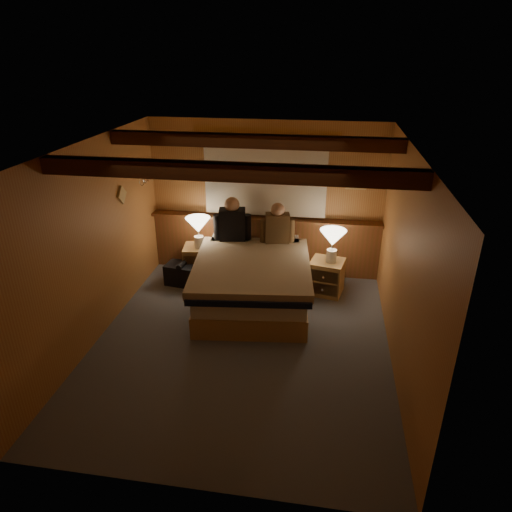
% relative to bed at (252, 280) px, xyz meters
% --- Properties ---
extents(floor, '(4.20, 4.20, 0.00)m').
position_rel_bed_xyz_m(floor, '(0.03, -0.98, -0.36)').
color(floor, '#515760').
rests_on(floor, ground).
extents(ceiling, '(4.20, 4.20, 0.00)m').
position_rel_bed_xyz_m(ceiling, '(0.03, -0.98, 2.04)').
color(ceiling, tan).
rests_on(ceiling, wall_back).
extents(wall_back, '(3.60, 0.00, 3.60)m').
position_rel_bed_xyz_m(wall_back, '(0.03, 1.12, 0.84)').
color(wall_back, '#B17C3F').
rests_on(wall_back, floor).
extents(wall_left, '(0.00, 4.20, 4.20)m').
position_rel_bed_xyz_m(wall_left, '(-1.77, -0.98, 0.84)').
color(wall_left, '#B17C3F').
rests_on(wall_left, floor).
extents(wall_right, '(0.00, 4.20, 4.20)m').
position_rel_bed_xyz_m(wall_right, '(1.83, -0.98, 0.84)').
color(wall_right, '#B17C3F').
rests_on(wall_right, floor).
extents(wall_front, '(3.60, 0.00, 3.60)m').
position_rel_bed_xyz_m(wall_front, '(0.03, -3.08, 0.84)').
color(wall_front, '#B17C3F').
rests_on(wall_front, floor).
extents(wainscot, '(3.60, 0.23, 0.94)m').
position_rel_bed_xyz_m(wainscot, '(0.03, 1.05, 0.13)').
color(wainscot, brown).
rests_on(wainscot, wall_back).
extents(curtain_window, '(2.18, 0.09, 1.11)m').
position_rel_bed_xyz_m(curtain_window, '(0.03, 1.05, 1.17)').
color(curtain_window, '#452111').
rests_on(curtain_window, wall_back).
extents(ceiling_beams, '(3.60, 1.65, 0.16)m').
position_rel_bed_xyz_m(ceiling_beams, '(0.03, -0.83, 1.95)').
color(ceiling_beams, '#452111').
rests_on(ceiling_beams, ceiling).
extents(coat_rail, '(0.05, 0.55, 0.24)m').
position_rel_bed_xyz_m(coat_rail, '(-1.69, 0.59, 1.31)').
color(coat_rail, silver).
rests_on(coat_rail, wall_left).
extents(framed_print, '(0.30, 0.04, 0.25)m').
position_rel_bed_xyz_m(framed_print, '(1.38, 1.09, 1.19)').
color(framed_print, tan).
rests_on(framed_print, wall_back).
extents(bed, '(1.75, 2.16, 0.69)m').
position_rel_bed_xyz_m(bed, '(0.00, 0.00, 0.00)').
color(bed, tan).
rests_on(bed, floor).
extents(nightstand_left, '(0.53, 0.49, 0.52)m').
position_rel_bed_xyz_m(nightstand_left, '(-0.95, 0.67, -0.09)').
color(nightstand_left, tan).
rests_on(nightstand_left, floor).
extents(nightstand_right, '(0.55, 0.51, 0.52)m').
position_rel_bed_xyz_m(nightstand_right, '(1.03, 0.47, -0.10)').
color(nightstand_right, tan).
rests_on(nightstand_right, floor).
extents(lamp_left, '(0.38, 0.38, 0.49)m').
position_rel_bed_xyz_m(lamp_left, '(-0.94, 0.63, 0.51)').
color(lamp_left, silver).
rests_on(lamp_left, nightstand_left).
extents(lamp_right, '(0.38, 0.38, 0.49)m').
position_rel_bed_xyz_m(lamp_right, '(1.08, 0.45, 0.51)').
color(lamp_right, silver).
rests_on(lamp_right, nightstand_right).
extents(person_left, '(0.56, 0.28, 0.69)m').
position_rel_bed_xyz_m(person_left, '(-0.42, 0.67, 0.60)').
color(person_left, black).
rests_on(person_left, bed).
extents(person_right, '(0.52, 0.26, 0.63)m').
position_rel_bed_xyz_m(person_right, '(0.26, 0.68, 0.58)').
color(person_right, '#4E381F').
rests_on(person_right, bed).
extents(duffel_bag, '(0.58, 0.40, 0.39)m').
position_rel_bed_xyz_m(duffel_bag, '(-1.14, 0.40, -0.19)').
color(duffel_bag, black).
rests_on(duffel_bag, floor).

